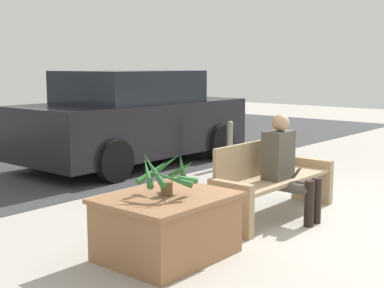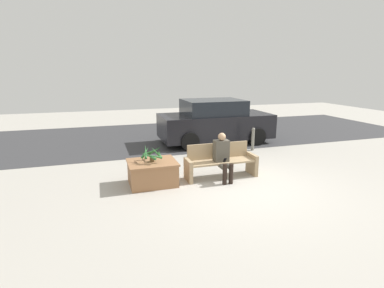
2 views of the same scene
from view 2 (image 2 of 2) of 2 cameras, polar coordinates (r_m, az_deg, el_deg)
ground_plane at (r=7.05m, az=9.78°, el=-8.11°), size 30.00×30.00×0.00m
road_surface at (r=12.50m, az=-2.89°, el=1.78°), size 20.00×6.00×0.01m
bench at (r=7.52m, az=5.43°, el=-3.31°), size 1.80×0.52×0.83m
person_seated at (r=7.28m, az=5.87°, el=-2.13°), size 0.36×0.59×1.15m
planter_box at (r=7.09m, az=-7.54°, el=-5.32°), size 1.12×0.91×0.55m
potted_plant at (r=6.95m, az=-7.67°, el=-1.80°), size 0.52×0.54×0.41m
parked_car at (r=11.07m, az=4.35°, el=4.23°), size 4.05×1.98×1.58m
bollard_post at (r=10.18m, az=11.52°, el=1.04°), size 0.11×0.11×0.77m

